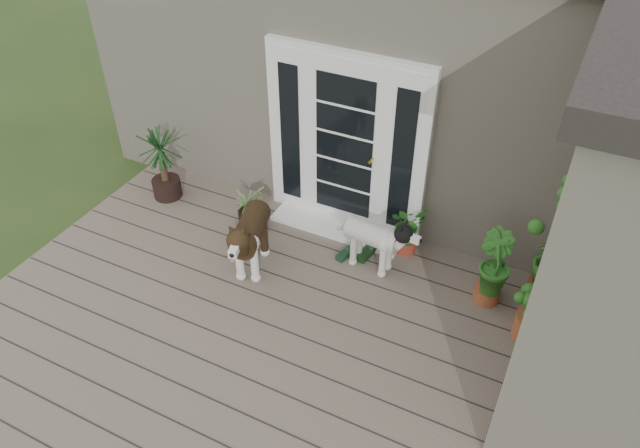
% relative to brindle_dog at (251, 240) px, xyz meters
% --- Properties ---
extents(deck, '(6.20, 4.60, 0.12)m').
position_rel_brindle_dog_xyz_m(deck, '(0.75, -1.00, -0.45)').
color(deck, '#6B5B4C').
rests_on(deck, ground).
extents(house_main, '(7.40, 4.00, 3.10)m').
position_rel_brindle_dog_xyz_m(house_main, '(0.75, 3.25, 1.04)').
color(house_main, '#665E54').
rests_on(house_main, ground).
extents(door_unit, '(1.90, 0.14, 2.15)m').
position_rel_brindle_dog_xyz_m(door_unit, '(0.55, 1.20, 0.69)').
color(door_unit, white).
rests_on(door_unit, deck).
extents(door_step, '(1.60, 0.40, 0.05)m').
position_rel_brindle_dog_xyz_m(door_step, '(0.55, 1.00, -0.36)').
color(door_step, white).
rests_on(door_step, deck).
extents(brindle_dog, '(0.64, 1.00, 0.77)m').
position_rel_brindle_dog_xyz_m(brindle_dog, '(0.00, 0.00, 0.00)').
color(brindle_dog, '#352413').
rests_on(brindle_dog, deck).
extents(white_dog, '(0.82, 0.41, 0.66)m').
position_rel_brindle_dog_xyz_m(white_dog, '(1.16, 0.58, -0.05)').
color(white_dog, white).
rests_on(white_dog, deck).
extents(spider_plant, '(0.64, 0.64, 0.59)m').
position_rel_brindle_dog_xyz_m(spider_plant, '(-0.38, 0.62, -0.09)').
color(spider_plant, '#89965C').
rests_on(spider_plant, deck).
extents(yucca, '(0.75, 0.75, 0.98)m').
position_rel_brindle_dog_xyz_m(yucca, '(-1.67, 0.66, 0.10)').
color(yucca, black).
rests_on(yucca, deck).
extents(herb_a, '(0.54, 0.54, 0.51)m').
position_rel_brindle_dog_xyz_m(herb_a, '(1.42, 1.00, -0.13)').
color(herb_a, '#2A5F1B').
rests_on(herb_a, deck).
extents(herb_b, '(0.61, 0.61, 0.64)m').
position_rel_brindle_dog_xyz_m(herb_b, '(2.44, 0.64, -0.06)').
color(herb_b, '#225518').
rests_on(herb_b, deck).
extents(herb_c, '(0.46, 0.46, 0.62)m').
position_rel_brindle_dog_xyz_m(herb_c, '(2.93, 1.00, -0.08)').
color(herb_c, '#1A5618').
rests_on(herb_c, deck).
extents(sapling, '(0.71, 0.71, 1.88)m').
position_rel_brindle_dog_xyz_m(sapling, '(2.95, 0.33, 0.56)').
color(sapling, '#275F1B').
rests_on(sapling, deck).
extents(clog_left, '(0.19, 0.29, 0.08)m').
position_rel_brindle_dog_xyz_m(clog_left, '(0.84, 0.59, -0.35)').
color(clog_left, '#14321C').
rests_on(clog_left, deck).
extents(clog_right, '(0.21, 0.35, 0.10)m').
position_rel_brindle_dog_xyz_m(clog_right, '(1.06, 0.71, -0.34)').
color(clog_right, black).
rests_on(clog_right, deck).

